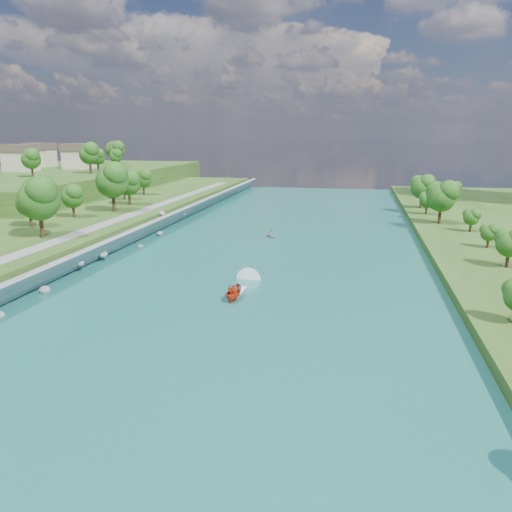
# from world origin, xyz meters

# --- Properties ---
(ground) EXTENTS (260.00, 260.00, 0.00)m
(ground) POSITION_xyz_m (0.00, 0.00, 0.00)
(ground) COLOR #2D5119
(ground) RESTS_ON ground
(river_water) EXTENTS (55.00, 240.00, 0.10)m
(river_water) POSITION_xyz_m (0.00, 20.00, 0.05)
(river_water) COLOR #185C56
(river_water) RESTS_ON ground
(ridge_west) EXTENTS (60.00, 120.00, 9.00)m
(ridge_west) POSITION_xyz_m (-82.50, 95.00, 4.50)
(ridge_west) COLOR #2D5119
(ridge_west) RESTS_ON ground
(riprap_bank) EXTENTS (4.04, 236.00, 4.24)m
(riprap_bank) POSITION_xyz_m (-25.83, 19.35, 1.78)
(riprap_bank) COLOR slate
(riprap_bank) RESTS_ON ground
(riverside_path) EXTENTS (3.00, 200.00, 0.10)m
(riverside_path) POSITION_xyz_m (-32.50, 20.00, 3.55)
(riverside_path) COLOR gray
(riverside_path) RESTS_ON berm_west
(ridge_houses) EXTENTS (29.50, 29.50, 8.40)m
(ridge_houses) POSITION_xyz_m (-88.67, 100.00, 13.31)
(ridge_houses) COLOR beige
(ridge_houses) RESTS_ON ridge_west
(trees_east) EXTENTS (15.73, 144.54, 11.01)m
(trees_east) POSITION_xyz_m (34.58, 26.22, 6.09)
(trees_east) COLOR #2C5516
(trees_east) RESTS_ON berm_east
(trees_ridge) EXTENTS (23.36, 68.88, 10.78)m
(trees_ridge) POSITION_xyz_m (-70.89, 102.22, 13.94)
(trees_ridge) COLOR #2C5516
(trees_ridge) RESTS_ON ridge_west
(motorboat) EXTENTS (3.60, 18.90, 1.94)m
(motorboat) POSITION_xyz_m (0.43, 5.46, 0.79)
(motorboat) COLOR red
(motorboat) RESTS_ON river_water
(raft) EXTENTS (3.51, 3.74, 1.62)m
(raft) POSITION_xyz_m (-1.64, 43.67, 0.47)
(raft) COLOR #9D9EA5
(raft) RESTS_ON river_water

